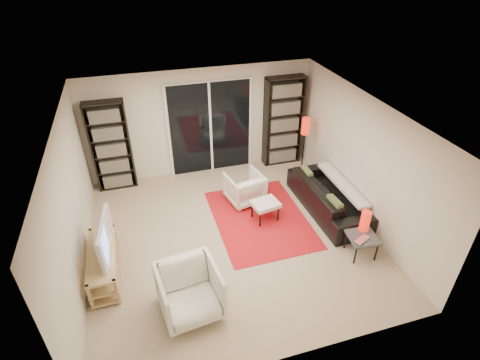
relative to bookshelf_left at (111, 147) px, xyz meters
name	(u,v)px	position (x,y,z in m)	size (l,w,h in m)	color
floor	(232,236)	(1.95, -2.33, -0.98)	(5.00, 5.00, 0.00)	tan
wall_back	(201,122)	(1.95, 0.17, 0.22)	(5.00, 0.02, 2.40)	beige
wall_front	(289,297)	(1.95, -4.83, 0.22)	(5.00, 0.02, 2.40)	beige
wall_left	(71,207)	(-0.55, -2.33, 0.22)	(0.02, 5.00, 2.40)	beige
wall_right	(362,160)	(4.45, -2.33, 0.22)	(0.02, 5.00, 2.40)	beige
ceiling	(230,115)	(1.95, -2.33, 1.42)	(5.00, 5.00, 0.02)	white
sliding_door	(210,128)	(2.15, 0.13, 0.07)	(1.92, 0.08, 2.16)	white
bookshelf_left	(111,147)	(0.00, 0.00, 0.00)	(0.80, 0.30, 1.95)	black
bookshelf_right	(283,122)	(3.85, 0.00, 0.07)	(0.90, 0.30, 2.10)	black
tv_stand	(104,264)	(-0.25, -2.68, -0.71)	(0.43, 1.34, 0.50)	tan
tv	(98,239)	(-0.23, -2.68, -0.19)	(1.01, 0.13, 0.58)	black
rug	(260,218)	(2.62, -2.00, -0.97)	(1.72, 2.33, 0.01)	red
sofa	(328,197)	(4.01, -2.09, -0.67)	(2.12, 0.83, 0.62)	black
armchair_back	(244,188)	(2.50, -1.33, -0.66)	(0.68, 0.70, 0.64)	silver
armchair_front	(190,292)	(0.95, -3.73, -0.58)	(0.84, 0.86, 0.78)	silver
ottoman	(265,205)	(2.71, -2.03, -0.63)	(0.56, 0.48, 0.40)	silver
side_table	(362,238)	(3.95, -3.41, -0.62)	(0.52, 0.52, 0.40)	#414145
laptop	(364,241)	(3.89, -3.53, -0.56)	(0.30, 0.19, 0.02)	silver
table_lamp	(365,221)	(4.05, -3.25, -0.39)	(0.17, 0.17, 0.37)	red
floor_lamp	(305,132)	(4.11, -0.64, 0.07)	(0.21, 0.21, 1.37)	black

